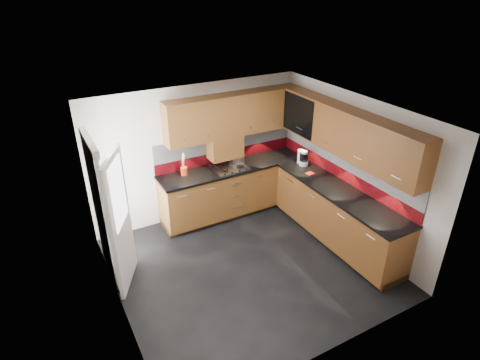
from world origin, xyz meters
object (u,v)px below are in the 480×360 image
gas_hob (229,167)px  utensil_pot (184,170)px  food_processor (304,159)px  toaster (237,159)px

gas_hob → utensil_pot: size_ratio=1.49×
utensil_pot → food_processor: size_ratio=1.49×
gas_hob → food_processor: (1.21, -0.54, 0.11)m
gas_hob → utensil_pot: 0.81m
toaster → food_processor: bearing=-31.5°
toaster → food_processor: 1.19m
utensil_pot → food_processor: utensil_pot is taller
gas_hob → toaster: size_ratio=2.31×
toaster → food_processor: (1.01, -0.62, 0.04)m
utensil_pot → food_processor: 2.11m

